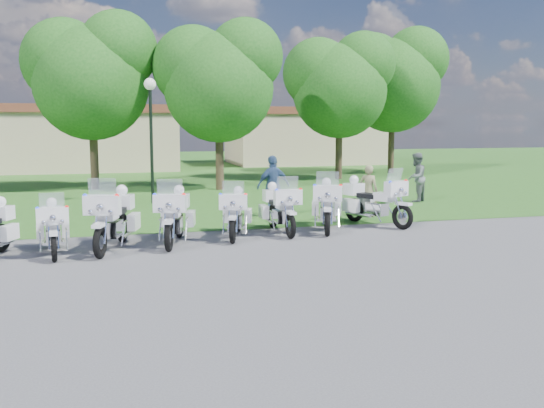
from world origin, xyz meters
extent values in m
plane|color=#4D4D51|center=(0.00, 0.00, 0.00)|extent=(100.00, 100.00, 0.00)
cube|color=#31631F|center=(0.00, 27.00, 0.00)|extent=(100.00, 48.00, 0.01)
torus|color=black|center=(-5.55, 1.55, 0.33)|extent=(0.37, 0.66, 0.66)
cube|color=white|center=(-5.34, 1.30, 0.50)|extent=(0.36, 0.54, 0.36)
cube|color=white|center=(-5.54, 1.58, 0.91)|extent=(0.59, 0.55, 0.32)
sphere|color=white|center=(-5.54, 1.58, 1.17)|extent=(0.26, 0.26, 0.26)
torus|color=black|center=(-4.29, 0.14, 0.31)|extent=(0.18, 0.63, 0.62)
torus|color=black|center=(-4.44, 1.71, 0.31)|extent=(0.18, 0.63, 0.62)
cube|color=white|center=(-4.29, 0.12, 0.63)|extent=(0.21, 0.42, 0.07)
cube|color=white|center=(-4.31, 0.35, 0.98)|extent=(0.69, 0.29, 0.37)
cube|color=silver|center=(-4.32, 0.40, 1.30)|extent=(0.53, 0.16, 0.35)
sphere|color=red|center=(-4.01, 0.32, 1.15)|extent=(0.08, 0.08, 0.08)
sphere|color=#1426E5|center=(-4.60, 0.26, 1.15)|extent=(0.08, 0.08, 0.08)
cube|color=silver|center=(-4.37, 0.94, 0.42)|extent=(0.37, 0.55, 0.32)
cube|color=white|center=(-4.35, 0.72, 0.74)|extent=(0.34, 0.51, 0.20)
cube|color=black|center=(-4.40, 1.22, 0.73)|extent=(0.37, 0.60, 0.11)
cube|color=white|center=(-4.15, 1.60, 0.46)|extent=(0.21, 0.50, 0.33)
cube|color=white|center=(-4.71, 1.54, 0.46)|extent=(0.21, 0.50, 0.33)
cube|color=white|center=(-4.45, 1.74, 0.86)|extent=(0.48, 0.41, 0.30)
sphere|color=white|center=(-4.45, 1.74, 1.10)|extent=(0.24, 0.24, 0.24)
torus|color=black|center=(-3.34, 0.23, 0.36)|extent=(0.34, 0.75, 0.74)
torus|color=black|center=(-2.83, 2.04, 0.36)|extent=(0.34, 0.75, 0.74)
cube|color=white|center=(-3.35, 0.21, 0.75)|extent=(0.32, 0.52, 0.08)
cube|color=white|center=(-3.27, 0.48, 1.16)|extent=(0.84, 0.47, 0.44)
cube|color=silver|center=(-3.25, 0.54, 1.55)|extent=(0.63, 0.30, 0.42)
sphere|color=red|center=(-2.95, 0.32, 1.37)|extent=(0.10, 0.10, 0.10)
sphere|color=#1426E5|center=(-3.63, 0.51, 1.37)|extent=(0.10, 0.10, 0.10)
cube|color=silver|center=(-3.08, 1.16, 0.50)|extent=(0.53, 0.70, 0.38)
cube|color=white|center=(-3.15, 0.90, 0.88)|extent=(0.50, 0.65, 0.24)
cube|color=black|center=(-2.99, 1.48, 0.86)|extent=(0.55, 0.76, 0.13)
cube|color=white|center=(-2.55, 1.79, 0.55)|extent=(0.35, 0.61, 0.40)
cube|color=white|center=(-3.19, 1.97, 0.55)|extent=(0.35, 0.61, 0.40)
cube|color=white|center=(-2.82, 2.07, 1.02)|extent=(0.63, 0.57, 0.35)
sphere|color=white|center=(-2.82, 2.07, 1.30)|extent=(0.29, 0.29, 0.29)
torus|color=black|center=(-1.81, 0.58, 0.35)|extent=(0.30, 0.72, 0.71)
torus|color=black|center=(-1.38, 2.32, 0.35)|extent=(0.30, 0.72, 0.71)
cube|color=white|center=(-1.81, 0.56, 0.72)|extent=(0.30, 0.50, 0.07)
cube|color=white|center=(-1.75, 0.82, 1.11)|extent=(0.80, 0.43, 0.42)
cube|color=silver|center=(-1.73, 0.88, 1.47)|extent=(0.60, 0.27, 0.40)
sphere|color=red|center=(-1.44, 0.67, 1.31)|extent=(0.09, 0.09, 0.09)
sphere|color=#1426E5|center=(-2.09, 0.84, 1.31)|extent=(0.09, 0.09, 0.09)
cube|color=silver|center=(-1.59, 1.47, 0.47)|extent=(0.49, 0.66, 0.36)
cube|color=white|center=(-1.65, 1.22, 0.84)|extent=(0.46, 0.61, 0.23)
cube|color=black|center=(-1.51, 1.78, 0.82)|extent=(0.50, 0.72, 0.13)
cube|color=white|center=(-1.11, 2.09, 0.53)|extent=(0.32, 0.58, 0.38)
cube|color=white|center=(-1.72, 2.24, 0.53)|extent=(0.32, 0.58, 0.38)
cube|color=white|center=(-1.37, 2.35, 0.97)|extent=(0.59, 0.53, 0.34)
sphere|color=white|center=(-1.37, 2.35, 1.24)|extent=(0.27, 0.27, 0.27)
torus|color=black|center=(-0.20, 1.13, 0.32)|extent=(0.30, 0.66, 0.65)
torus|color=black|center=(0.27, 2.71, 0.32)|extent=(0.30, 0.66, 0.65)
cube|color=white|center=(-0.20, 1.11, 0.66)|extent=(0.29, 0.46, 0.07)
cube|color=white|center=(-0.13, 1.35, 1.02)|extent=(0.74, 0.42, 0.39)
cube|color=silver|center=(-0.12, 1.40, 1.36)|extent=(0.55, 0.27, 0.36)
sphere|color=red|center=(0.15, 1.20, 1.20)|extent=(0.09, 0.09, 0.09)
sphere|color=#1426E5|center=(-0.45, 1.38, 1.20)|extent=(0.09, 0.09, 0.09)
cube|color=silver|center=(0.04, 1.94, 0.44)|extent=(0.47, 0.61, 0.33)
cube|color=white|center=(-0.02, 1.72, 0.78)|extent=(0.44, 0.57, 0.21)
cube|color=black|center=(0.12, 2.22, 0.76)|extent=(0.49, 0.67, 0.12)
cube|color=white|center=(0.51, 2.49, 0.48)|extent=(0.31, 0.53, 0.35)
cube|color=white|center=(-0.05, 2.66, 0.48)|extent=(0.31, 0.53, 0.35)
cube|color=white|center=(0.28, 2.74, 0.89)|extent=(0.56, 0.50, 0.31)
sphere|color=white|center=(0.28, 2.74, 1.14)|extent=(0.25, 0.25, 0.25)
torus|color=black|center=(1.38, 1.40, 0.33)|extent=(0.14, 0.68, 0.67)
torus|color=black|center=(1.35, 3.11, 0.33)|extent=(0.14, 0.68, 0.67)
cube|color=white|center=(1.38, 1.38, 0.68)|extent=(0.19, 0.45, 0.07)
cube|color=white|center=(1.37, 1.63, 1.06)|extent=(0.73, 0.25, 0.40)
cube|color=silver|center=(1.37, 1.69, 1.41)|extent=(0.57, 0.13, 0.38)
sphere|color=red|center=(1.70, 1.58, 1.25)|extent=(0.09, 0.09, 0.09)
sphere|color=#1426E5|center=(1.05, 1.57, 1.25)|extent=(0.09, 0.09, 0.09)
cube|color=silver|center=(1.36, 2.28, 0.45)|extent=(0.35, 0.57, 0.34)
cube|color=white|center=(1.37, 2.04, 0.81)|extent=(0.33, 0.53, 0.22)
cube|color=black|center=(1.36, 2.58, 0.78)|extent=(0.35, 0.63, 0.12)
cube|color=white|center=(1.65, 2.97, 0.50)|extent=(0.19, 0.53, 0.36)
cube|color=white|center=(1.05, 2.96, 0.50)|extent=(0.19, 0.53, 0.36)
cube|color=white|center=(1.35, 3.14, 0.93)|extent=(0.49, 0.41, 0.32)
sphere|color=white|center=(1.35, 3.14, 1.19)|extent=(0.26, 0.26, 0.26)
torus|color=black|center=(2.41, 1.46, 0.35)|extent=(0.36, 0.72, 0.72)
torus|color=black|center=(2.99, 3.18, 0.35)|extent=(0.36, 0.72, 0.72)
cube|color=white|center=(2.40, 1.44, 0.73)|extent=(0.33, 0.51, 0.07)
cube|color=white|center=(2.48, 1.70, 1.12)|extent=(0.81, 0.49, 0.43)
cube|color=silver|center=(2.51, 1.76, 1.49)|extent=(0.61, 0.32, 0.40)
sphere|color=red|center=(2.79, 1.52, 1.32)|extent=(0.10, 0.10, 0.10)
sphere|color=#1426E5|center=(2.14, 1.75, 1.32)|extent=(0.10, 0.10, 0.10)
cube|color=silver|center=(2.71, 2.34, 0.48)|extent=(0.54, 0.68, 0.36)
cube|color=white|center=(2.62, 2.10, 0.85)|extent=(0.50, 0.64, 0.23)
cube|color=black|center=(2.81, 2.64, 0.83)|extent=(0.56, 0.74, 0.13)
cube|color=white|center=(3.24, 2.93, 0.53)|extent=(0.36, 0.59, 0.38)
cube|color=white|center=(2.64, 3.13, 0.53)|extent=(0.36, 0.59, 0.38)
cube|color=white|center=(3.00, 3.21, 0.98)|extent=(0.62, 0.57, 0.34)
sphere|color=white|center=(3.00, 3.21, 1.26)|extent=(0.28, 0.28, 0.28)
torus|color=black|center=(4.81, 1.93, 0.36)|extent=(0.43, 0.71, 0.72)
torus|color=black|center=(4.04, 3.59, 0.36)|extent=(0.43, 0.71, 0.72)
cube|color=white|center=(4.82, 1.91, 0.73)|extent=(0.37, 0.51, 0.08)
cube|color=white|center=(4.71, 2.15, 1.13)|extent=(0.81, 0.56, 0.43)
cube|color=silver|center=(4.68, 2.21, 1.51)|extent=(0.60, 0.37, 0.40)
sphere|color=red|center=(5.04, 2.24, 1.33)|extent=(0.10, 0.10, 0.10)
sphere|color=#1426E5|center=(4.42, 1.95, 1.33)|extent=(0.10, 0.10, 0.10)
cube|color=silver|center=(4.42, 2.78, 0.48)|extent=(0.58, 0.70, 0.37)
cube|color=white|center=(4.53, 2.54, 0.86)|extent=(0.55, 0.65, 0.24)
cube|color=black|center=(4.28, 3.07, 0.84)|extent=(0.61, 0.76, 0.13)
cube|color=white|center=(4.40, 3.58, 0.54)|extent=(0.41, 0.59, 0.39)
cube|color=white|center=(3.82, 3.31, 0.54)|extent=(0.41, 0.59, 0.39)
cube|color=white|center=(4.03, 3.62, 0.99)|extent=(0.65, 0.61, 0.34)
sphere|color=white|center=(4.03, 3.62, 1.27)|extent=(0.28, 0.28, 0.28)
cylinder|color=black|center=(-1.60, 9.47, 2.11)|extent=(0.12, 0.12, 4.23)
sphere|color=white|center=(-1.60, 9.47, 4.38)|extent=(0.44, 0.44, 0.44)
cylinder|color=#38281C|center=(-3.80, 14.94, 1.73)|extent=(0.36, 0.36, 3.47)
sphere|color=#195518|center=(-3.80, 14.94, 4.73)|extent=(5.04, 5.04, 5.04)
sphere|color=#195518|center=(-4.91, 15.34, 5.67)|extent=(3.78, 3.78, 3.78)
sphere|color=#195518|center=(-2.62, 14.63, 6.15)|extent=(3.47, 3.47, 3.47)
cylinder|color=#38281C|center=(1.63, 13.43, 1.66)|extent=(0.36, 0.36, 3.32)
sphere|color=#195518|center=(1.63, 13.43, 4.52)|extent=(4.82, 4.82, 4.82)
sphere|color=#195518|center=(0.57, 13.81, 5.43)|extent=(3.62, 3.62, 3.62)
sphere|color=#195518|center=(2.76, 13.13, 5.88)|extent=(3.32, 3.32, 3.32)
cylinder|color=#38281C|center=(8.70, 17.05, 1.70)|extent=(0.36, 0.36, 3.41)
sphere|color=#195518|center=(8.70, 17.05, 4.65)|extent=(4.96, 4.96, 4.96)
sphere|color=#195518|center=(7.61, 17.44, 5.58)|extent=(3.72, 3.72, 3.72)
sphere|color=#195518|center=(9.86, 16.74, 6.04)|extent=(3.41, 3.41, 3.41)
cylinder|color=#38281C|center=(13.20, 20.06, 1.90)|extent=(0.36, 0.36, 3.79)
sphere|color=#195518|center=(13.20, 20.06, 5.17)|extent=(5.51, 5.51, 5.51)
sphere|color=#195518|center=(12.00, 20.50, 6.20)|extent=(4.14, 4.14, 4.14)
sphere|color=#195518|center=(14.50, 19.72, 6.72)|extent=(3.79, 3.79, 3.79)
cube|color=#C5B18E|center=(-6.00, 28.00, 1.80)|extent=(14.00, 8.00, 3.60)
cube|color=brown|center=(-6.00, 28.00, 3.85)|extent=(14.56, 8.32, 0.50)
cube|color=#C5B18E|center=(11.00, 30.00, 1.80)|extent=(11.00, 7.00, 3.60)
cube|color=brown|center=(11.00, 30.00, 3.85)|extent=(11.44, 7.28, 0.50)
imported|color=gray|center=(4.85, 4.39, 0.82)|extent=(0.70, 0.70, 1.65)
imported|color=slate|center=(8.06, 7.27, 0.93)|extent=(1.14, 1.13, 1.86)
imported|color=#355380|center=(1.90, 5.12, 0.97)|extent=(1.22, 0.73, 1.95)
camera|label=1|loc=(-3.01, -13.37, 2.96)|focal=40.00mm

